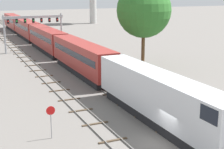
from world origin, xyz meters
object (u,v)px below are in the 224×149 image
(signal_gantry, at_px, (34,24))
(trackside_tree_left, at_px, (144,11))
(passenger_train, at_px, (46,39))
(stop_sign, at_px, (51,118))

(signal_gantry, height_order, trackside_tree_left, trackside_tree_left)
(passenger_train, bearing_deg, stop_sign, -103.50)
(passenger_train, distance_m, stop_sign, 42.85)
(trackside_tree_left, bearing_deg, signal_gantry, 121.17)
(passenger_train, relative_size, stop_sign, 36.56)
(stop_sign, bearing_deg, trackside_tree_left, 45.19)
(passenger_train, height_order, stop_sign, passenger_train)
(passenger_train, distance_m, trackside_tree_left, 24.26)
(signal_gantry, relative_size, trackside_tree_left, 0.90)
(stop_sign, height_order, trackside_tree_left, trackside_tree_left)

